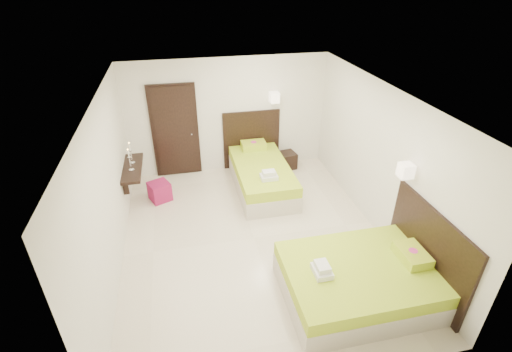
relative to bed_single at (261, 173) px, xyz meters
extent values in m
plane|color=beige|center=(-0.52, -1.73, -0.33)|extent=(5.50, 5.50, 0.00)
cube|color=beige|center=(0.00, -0.08, -0.15)|extent=(1.11, 2.21, 0.35)
cube|color=#95B91D|center=(0.00, -0.08, 0.14)|extent=(1.10, 2.19, 0.22)
cube|color=black|center=(0.00, 0.99, 0.36)|extent=(1.33, 0.05, 1.38)
cube|color=#B1C924|center=(0.00, 0.75, 0.32)|extent=(0.55, 0.38, 0.15)
cylinder|color=#E03494|center=(0.00, 0.75, 0.40)|extent=(0.13, 0.13, 0.00)
cube|color=white|center=(0.00, -0.69, 0.29)|extent=(0.33, 0.24, 0.09)
cube|color=white|center=(0.00, -0.69, 0.38)|extent=(0.25, 0.18, 0.09)
cube|color=#F8E3CB|center=(0.49, 0.84, 1.39)|extent=(0.20, 0.20, 0.22)
cylinder|color=#2D2116|center=(0.49, 0.92, 1.39)|extent=(0.03, 0.16, 0.03)
cube|color=beige|center=(0.67, -3.33, -0.16)|extent=(2.12, 1.59, 0.34)
cube|color=#95B91D|center=(0.67, -3.33, 0.12)|extent=(2.10, 1.57, 0.21)
cube|color=black|center=(1.70, -3.33, 0.33)|extent=(0.05, 1.80, 1.32)
cube|color=#B1C924|center=(1.46, -3.33, 0.30)|extent=(0.36, 0.53, 0.15)
cylinder|color=#E03494|center=(1.46, -3.33, 0.37)|extent=(0.13, 0.13, 0.00)
cube|color=white|center=(0.08, -3.33, 0.26)|extent=(0.23, 0.32, 0.08)
cube|color=white|center=(0.08, -3.33, 0.35)|extent=(0.17, 0.24, 0.08)
cube|color=#F8E3CB|center=(1.55, -2.66, 1.31)|extent=(0.19, 0.19, 0.21)
cylinder|color=#2D2116|center=(1.63, -2.66, 1.31)|extent=(0.16, 0.03, 0.03)
cube|color=black|center=(0.78, 0.71, -0.14)|extent=(0.49, 0.45, 0.39)
cube|color=maroon|center=(-2.16, -0.07, -0.13)|extent=(0.51, 0.51, 0.39)
cube|color=black|center=(-1.72, 0.98, 0.72)|extent=(1.02, 0.06, 2.14)
cube|color=black|center=(-1.72, 0.95, 0.72)|extent=(0.88, 0.04, 2.06)
cylinder|color=silver|center=(-1.37, 0.91, 0.67)|extent=(0.03, 0.10, 0.03)
cube|color=black|center=(-2.60, -0.13, 0.49)|extent=(0.35, 1.20, 0.06)
cube|color=black|center=(-2.71, -0.58, 0.34)|extent=(0.10, 0.04, 0.30)
cube|color=black|center=(-2.71, 0.32, 0.34)|extent=(0.10, 0.04, 0.30)
cylinder|color=silver|center=(-2.60, -0.28, 0.53)|extent=(0.10, 0.10, 0.02)
cylinder|color=silver|center=(-2.60, -0.28, 0.65)|extent=(0.02, 0.02, 0.22)
cone|color=silver|center=(-2.60, -0.28, 0.78)|extent=(0.07, 0.07, 0.04)
cylinder|color=white|center=(-2.60, -0.28, 0.88)|extent=(0.02, 0.02, 0.15)
sphere|color=#FFB23F|center=(-2.60, -0.28, 0.96)|extent=(0.02, 0.02, 0.02)
cylinder|color=silver|center=(-2.60, 0.02, 0.53)|extent=(0.10, 0.10, 0.02)
cylinder|color=silver|center=(-2.60, 0.02, 0.65)|extent=(0.02, 0.02, 0.22)
cone|color=silver|center=(-2.60, 0.02, 0.78)|extent=(0.07, 0.07, 0.04)
cylinder|color=white|center=(-2.60, 0.02, 0.88)|extent=(0.02, 0.02, 0.15)
sphere|color=#FFB23F|center=(-2.60, 0.02, 0.96)|extent=(0.02, 0.02, 0.02)
camera|label=1|loc=(-1.61, -6.82, 3.92)|focal=26.00mm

